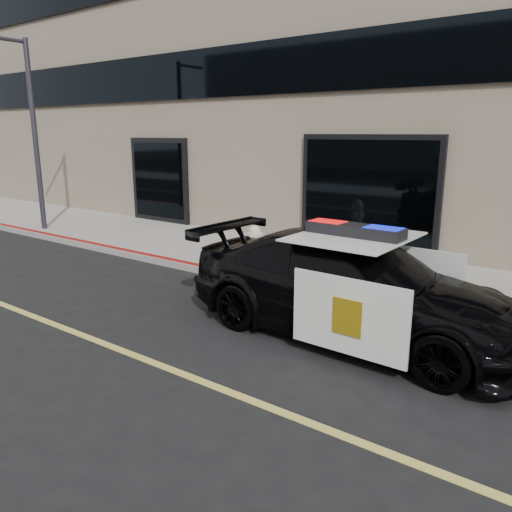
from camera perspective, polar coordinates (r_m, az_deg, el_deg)
The scene contains 6 objects.
ground at distance 6.25m, azimuth -6.60°, elevation -13.94°, with size 120.00×120.00×0.00m, color black.
sidewalk_n at distance 10.41m, azimuth 13.40°, elevation -2.27°, with size 60.00×3.50×0.15m, color gray.
building_n at distance 15.31m, azimuth 23.33°, elevation 24.53°, with size 60.00×7.00×12.00m, color #756856.
police_car at distance 7.36m, azimuth 10.92°, elevation -3.43°, with size 2.46×5.17×1.66m.
fire_hydrant at distance 10.62m, azimuth -0.18°, elevation 1.15°, with size 0.40×0.55×0.88m.
street_light at distance 15.78m, azimuth -24.25°, elevation 13.27°, with size 0.15×1.33×5.25m.
Camera 1 is at (3.81, -4.01, 2.91)m, focal length 35.00 mm.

